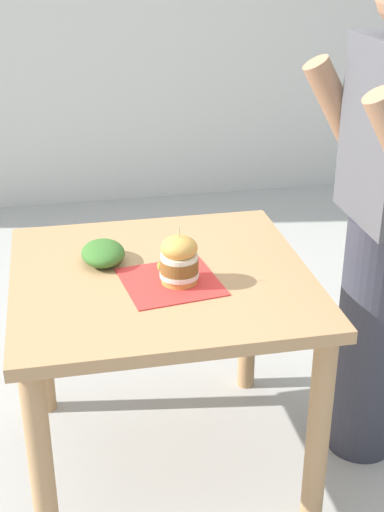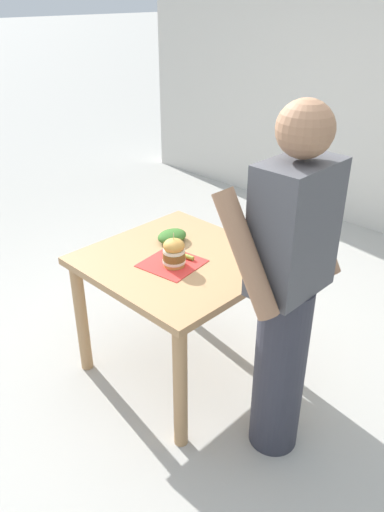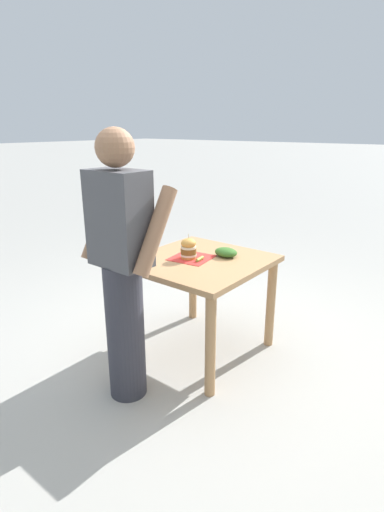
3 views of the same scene
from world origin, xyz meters
TOP-DOWN VIEW (x-y plane):
  - ground_plane at (0.00, 0.00)m, footprint 80.00×80.00m
  - patio_table at (0.00, 0.00)m, footprint 0.90×0.93m
  - serving_paper at (0.07, 0.02)m, footprint 0.32×0.32m
  - sandwich at (0.08, 0.05)m, footprint 0.12×0.12m
  - pickle_spear at (-0.02, 0.04)m, footprint 0.04×0.09m
  - side_salad at (-0.11, -0.17)m, footprint 0.18×0.14m
  - diner_across_table at (0.05, 0.72)m, footprint 0.55×0.35m

SIDE VIEW (x-z plane):
  - ground_plane at x=0.00m, z-range 0.00..0.00m
  - patio_table at x=0.00m, z-range 0.25..1.00m
  - serving_paper at x=0.07m, z-range 0.75..0.76m
  - pickle_spear at x=-0.02m, z-range 0.76..0.78m
  - side_salad at x=-0.11m, z-range 0.75..0.82m
  - sandwich at x=0.08m, z-range 0.74..0.93m
  - diner_across_table at x=0.05m, z-range 0.04..1.73m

